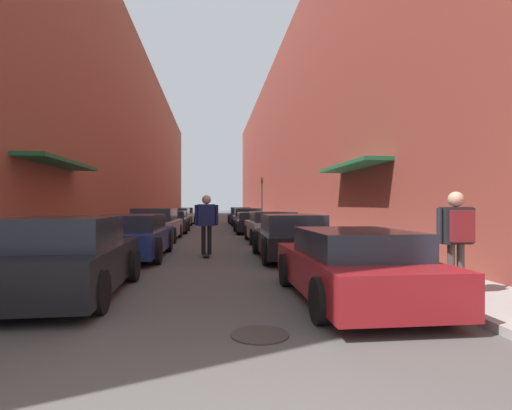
% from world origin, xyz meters
% --- Properties ---
extents(ground, '(147.91, 147.91, 0.00)m').
position_xyz_m(ground, '(0.00, 26.89, 0.00)').
color(ground, '#4C4947').
extents(curb_strip_left, '(1.80, 67.23, 0.12)m').
position_xyz_m(curb_strip_left, '(-4.33, 33.62, 0.06)').
color(curb_strip_left, gray).
rests_on(curb_strip_left, ground).
extents(curb_strip_right, '(1.80, 67.23, 0.12)m').
position_xyz_m(curb_strip_right, '(4.33, 33.62, 0.06)').
color(curb_strip_right, gray).
rests_on(curb_strip_right, ground).
extents(building_row_left, '(4.90, 67.23, 13.67)m').
position_xyz_m(building_row_left, '(-7.23, 33.61, 6.83)').
color(building_row_left, brown).
rests_on(building_row_left, ground).
extents(building_row_right, '(4.90, 67.23, 13.82)m').
position_xyz_m(building_row_right, '(7.23, 33.61, 6.91)').
color(building_row_right, brown).
rests_on(building_row_right, ground).
extents(parked_car_left_0, '(1.92, 4.00, 1.36)m').
position_xyz_m(parked_car_left_0, '(-2.45, 5.46, 0.65)').
color(parked_car_left_0, black).
rests_on(parked_car_left_0, ground).
extents(parked_car_left_1, '(1.89, 4.59, 1.27)m').
position_xyz_m(parked_car_left_1, '(-2.26, 10.40, 0.63)').
color(parked_car_left_1, navy).
rests_on(parked_car_left_1, ground).
extents(parked_car_left_2, '(1.96, 4.76, 1.40)m').
position_xyz_m(parked_car_left_2, '(-2.41, 16.04, 0.67)').
color(parked_car_left_2, '#B7B7BC').
rests_on(parked_car_left_2, ground).
extents(parked_car_left_3, '(1.95, 3.95, 1.21)m').
position_xyz_m(parked_car_left_3, '(-2.29, 21.08, 0.59)').
color(parked_car_left_3, '#232326').
rests_on(parked_car_left_3, ground).
extents(parked_car_left_4, '(1.90, 4.71, 1.31)m').
position_xyz_m(parked_car_left_4, '(-2.40, 26.42, 0.64)').
color(parked_car_left_4, '#515459').
rests_on(parked_car_left_4, ground).
extents(parked_car_left_5, '(1.88, 4.02, 1.31)m').
position_xyz_m(parked_car_left_5, '(-2.31, 31.70, 0.63)').
color(parked_car_left_5, silver).
rests_on(parked_car_left_5, ground).
extents(parked_car_right_0, '(1.91, 3.99, 1.16)m').
position_xyz_m(parked_car_right_0, '(2.28, 4.67, 0.57)').
color(parked_car_right_0, maroon).
rests_on(parked_car_right_0, ground).
extents(parked_car_right_1, '(1.95, 3.97, 1.28)m').
position_xyz_m(parked_car_right_1, '(2.28, 9.73, 0.62)').
color(parked_car_right_1, black).
rests_on(parked_car_right_1, ground).
extents(parked_car_right_2, '(2.06, 4.02, 1.27)m').
position_xyz_m(parked_car_right_2, '(2.49, 14.90, 0.62)').
color(parked_car_right_2, '#B7B7BC').
rests_on(parked_car_right_2, ground).
extents(parked_car_right_3, '(2.07, 4.02, 1.14)m').
position_xyz_m(parked_car_right_3, '(2.27, 20.22, 0.56)').
color(parked_car_right_3, black).
rests_on(parked_car_right_3, ground).
extents(parked_car_right_4, '(2.05, 4.36, 1.31)m').
position_xyz_m(parked_car_right_4, '(2.38, 25.46, 0.63)').
color(parked_car_right_4, '#515459').
rests_on(parked_car_right_4, ground).
extents(parked_car_right_5, '(1.89, 4.05, 1.34)m').
position_xyz_m(parked_car_right_5, '(2.27, 31.11, 0.65)').
color(parked_car_right_5, navy).
rests_on(parked_car_right_5, ground).
extents(skateboarder, '(0.71, 0.78, 1.85)m').
position_xyz_m(skateboarder, '(-0.16, 10.43, 1.14)').
color(skateboarder, black).
rests_on(skateboarder, ground).
extents(manhole_cover, '(0.70, 0.70, 0.02)m').
position_xyz_m(manhole_cover, '(0.58, 3.14, 0.01)').
color(manhole_cover, '#332D28').
rests_on(manhole_cover, ground).
extents(traffic_light, '(0.16, 0.22, 3.55)m').
position_xyz_m(traffic_light, '(3.87, 29.27, 2.31)').
color(traffic_light, '#2D2D2D').
rests_on(traffic_light, curb_strip_right).
extents(pedestrian, '(0.66, 0.36, 1.66)m').
position_xyz_m(pedestrian, '(4.00, 4.53, 1.16)').
color(pedestrian, '#47423D').
rests_on(pedestrian, curb_strip_right).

